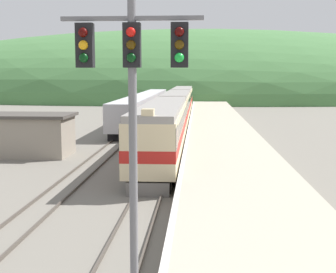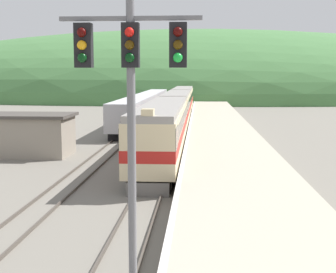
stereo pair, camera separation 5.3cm
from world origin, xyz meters
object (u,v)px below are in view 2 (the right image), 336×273
at_px(express_train_lead_car, 163,130).
at_px(signal_mast_main, 131,96).
at_px(carriage_third, 183,99).
at_px(siding_train, 146,107).
at_px(carriage_second, 177,108).

bearing_deg(express_train_lead_car, signal_mast_main, -87.36).
relative_size(express_train_lead_car, signal_mast_main, 2.54).
bearing_deg(carriage_third, signal_mast_main, -89.05).
bearing_deg(siding_train, carriage_third, 66.04).
height_order(siding_train, signal_mast_main, signal_mast_main).
bearing_deg(signal_mast_main, carriage_third, 90.95).
xyz_separation_m(carriage_second, carriage_third, (0.00, 20.37, 0.00)).
relative_size(siding_train, signal_mast_main, 5.18).
height_order(carriage_second, signal_mast_main, signal_mast_main).
bearing_deg(carriage_third, carriage_second, -90.00).
xyz_separation_m(carriage_third, siding_train, (-4.91, -11.05, -0.45)).
xyz_separation_m(siding_train, signal_mast_main, (6.00, -54.81, 4.07)).
distance_m(express_train_lead_car, carriage_third, 42.18).
relative_size(express_train_lead_car, siding_train, 0.49).
height_order(express_train_lead_car, carriage_third, express_train_lead_car).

